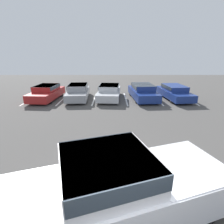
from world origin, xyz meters
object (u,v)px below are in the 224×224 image
at_px(parked_sedan_b, 78,91).
at_px(parked_sedan_c, 109,91).
at_px(parked_sedan_e, 174,92).
at_px(parked_sedan_d, 143,91).
at_px(parked_sedan_a, 47,92).
at_px(pickup_truck, 119,188).

relative_size(parked_sedan_b, parked_sedan_c, 0.97).
bearing_deg(parked_sedan_c, parked_sedan_b, -83.74).
relative_size(parked_sedan_b, parked_sedan_e, 0.94).
height_order(parked_sedan_c, parked_sedan_d, parked_sedan_d).
distance_m(parked_sedan_a, parked_sedan_b, 2.70).
bearing_deg(parked_sedan_a, parked_sedan_b, 99.35).
height_order(parked_sedan_a, parked_sedan_d, parked_sedan_d).
bearing_deg(parked_sedan_c, parked_sedan_d, 92.29).
distance_m(pickup_truck, parked_sedan_c, 11.90).
xyz_separation_m(parked_sedan_b, parked_sedan_d, (5.70, -0.00, 0.00)).
xyz_separation_m(parked_sedan_d, parked_sedan_e, (2.79, 0.05, -0.04)).
bearing_deg(parked_sedan_e, pickup_truck, -30.10).
relative_size(pickup_truck, parked_sedan_d, 1.27).
height_order(parked_sedan_a, parked_sedan_b, parked_sedan_b).
bearing_deg(parked_sedan_b, parked_sedan_e, 86.85).
bearing_deg(parked_sedan_e, parked_sedan_d, -94.87).
bearing_deg(parked_sedan_a, pickup_truck, 31.33).
relative_size(pickup_truck, parked_sedan_c, 1.30).
height_order(pickup_truck, parked_sedan_c, pickup_truck).
height_order(parked_sedan_d, parked_sedan_e, parked_sedan_d).
bearing_deg(pickup_truck, parked_sedan_b, 86.93).
xyz_separation_m(pickup_truck, parked_sedan_c, (-0.42, 11.89, -0.24)).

